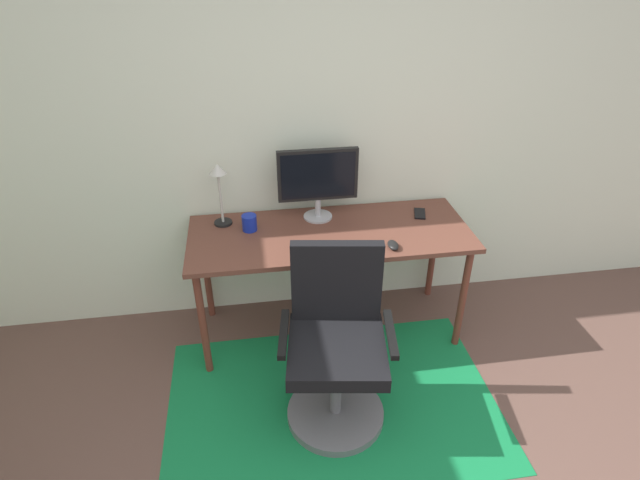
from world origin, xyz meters
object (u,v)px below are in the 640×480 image
Objects in this scene: desk_lamp at (219,183)px; desk at (330,241)px; monitor at (318,178)px; coffee_cup at (249,223)px; cell_phone at (420,214)px; computer_mouse at (393,245)px; office_chair at (336,352)px; keyboard at (334,251)px.

desk is at bearing -17.19° from desk_lamp.
coffee_cup is at bearing -167.61° from monitor.
cell_phone is at bearing 1.96° from coffee_cup.
coffee_cup reaches higher than cell_phone.
office_chair is (-0.40, -0.45, -0.35)m from computer_mouse.
office_chair is (-0.08, -0.68, -0.26)m from desk.
desk is 16.31× the size of computer_mouse.
monitor is at bearing 96.51° from office_chair.
monitor reaches higher than desk_lamp.
coffee_cup is 1.08m from cell_phone.
monitor reaches higher than cell_phone.
desk is at bearing -151.23° from cell_phone.
desk_lamp is 0.40× the size of office_chair.
cell_phone is 0.14× the size of office_chair.
monitor is at bearing 131.36° from computer_mouse.
computer_mouse is 0.87m from coffee_cup.
office_chair is at bearing -97.58° from keyboard.
keyboard is 0.80m from desk_lamp.
cell_phone reaches higher than desk.
monitor reaches higher than keyboard.
office_chair is at bearing -96.65° from desk.
monitor is 0.49m from keyboard.
cell_phone is 0.35× the size of desk_lamp.
desk_lamp is at bearing 145.58° from keyboard.
monitor is at bearing 103.83° from desk.
desk is 4.29× the size of desk_lamp.
desk is at bearing -76.17° from monitor.
desk is 0.73m from office_chair.
monitor is 4.97× the size of coffee_cup.
monitor is at bearing -0.78° from desk_lamp.
coffee_cup is at bearing -32.65° from desk_lamp.
office_chair reaches higher than desk.
coffee_cup reaches higher than computer_mouse.
desk is at bearing 85.21° from keyboard.
desk is at bearing 92.01° from office_chair.
desk is 0.62m from cell_phone.
office_chair is at bearing -57.47° from desk_lamp.
computer_mouse reaches higher than keyboard.
cell_phone is (1.08, 0.04, -0.04)m from coffee_cup.
coffee_cup is 0.29m from desk_lamp.
coffee_cup is 0.95m from office_chair.
office_chair is (0.40, -0.77, -0.38)m from coffee_cup.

